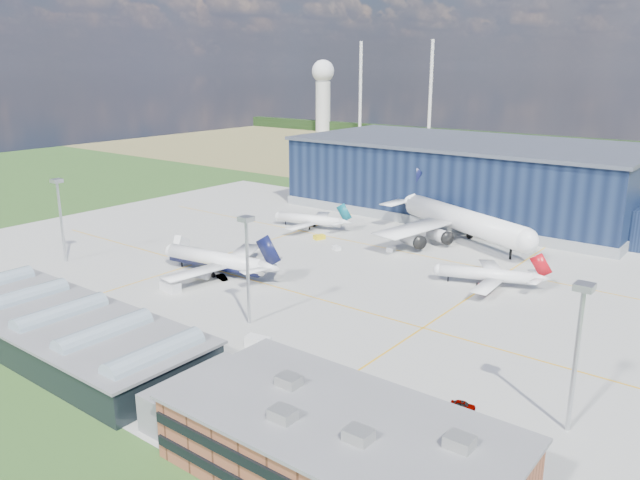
{
  "coord_description": "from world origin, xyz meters",
  "views": [
    {
      "loc": [
        95.78,
        -116.54,
        51.91
      ],
      "look_at": [
        -1.68,
        9.25,
        7.44
      ],
      "focal_mm": 35.0,
      "sensor_mm": 36.0,
      "label": 1
    }
  ],
  "objects_px": {
    "ops_building": "(339,448)",
    "airliner_regional": "(309,215)",
    "airliner_navy": "(215,251)",
    "gse_cart_a": "(391,249)",
    "hangar": "(474,181)",
    "gse_van_a": "(170,286)",
    "gse_van_c": "(258,342)",
    "light_mast_east": "(579,334)",
    "airstair": "(182,246)",
    "gse_tug_c": "(319,237)",
    "car_b": "(222,277)",
    "gse_tug_b": "(195,272)",
    "light_mast_center": "(247,253)",
    "gse_cart_b": "(336,248)",
    "airliner_red": "(486,268)",
    "car_a": "(463,405)",
    "light_mast_west": "(60,207)",
    "airliner_widebody": "(464,209)"
  },
  "relations": [
    {
      "from": "light_mast_west",
      "to": "car_a",
      "type": "xyz_separation_m",
      "value": [
        120.16,
        -3.89,
        -14.77
      ]
    },
    {
      "from": "light_mast_center",
      "to": "airliner_regional",
      "type": "xyz_separation_m",
      "value": [
        -39.75,
        69.62,
        -10.76
      ]
    },
    {
      "from": "airliner_red",
      "to": "airliner_regional",
      "type": "bearing_deg",
      "value": -33.28
    },
    {
      "from": "ops_building",
      "to": "gse_cart_a",
      "type": "relative_size",
      "value": 15.65
    },
    {
      "from": "airliner_navy",
      "to": "gse_cart_a",
      "type": "height_order",
      "value": "airliner_navy"
    },
    {
      "from": "ops_building",
      "to": "airliner_regional",
      "type": "distance_m",
      "value": 130.8
    },
    {
      "from": "airliner_regional",
      "to": "airliner_red",
      "type": "bearing_deg",
      "value": 153.48
    },
    {
      "from": "airliner_red",
      "to": "car_a",
      "type": "distance_m",
      "value": 59.71
    },
    {
      "from": "gse_cart_a",
      "to": "gse_cart_b",
      "type": "height_order",
      "value": "gse_cart_a"
    },
    {
      "from": "airliner_regional",
      "to": "gse_van_c",
      "type": "height_order",
      "value": "airliner_regional"
    },
    {
      "from": "hangar",
      "to": "gse_tug_b",
      "type": "distance_m",
      "value": 114.09
    },
    {
      "from": "gse_tug_c",
      "to": "car_b",
      "type": "height_order",
      "value": "gse_tug_c"
    },
    {
      "from": "light_mast_center",
      "to": "gse_cart_b",
      "type": "relative_size",
      "value": 8.61
    },
    {
      "from": "airliner_widebody",
      "to": "gse_tug_b",
      "type": "relative_size",
      "value": 19.62
    },
    {
      "from": "gse_van_a",
      "to": "gse_tug_c",
      "type": "height_order",
      "value": "gse_van_a"
    },
    {
      "from": "gse_van_c",
      "to": "car_b",
      "type": "distance_m",
      "value": 41.48
    },
    {
      "from": "hangar",
      "to": "airliner_widebody",
      "type": "distance_m",
      "value": 42.61
    },
    {
      "from": "car_b",
      "to": "gse_tug_c",
      "type": "bearing_deg",
      "value": 22.27
    },
    {
      "from": "ops_building",
      "to": "car_b",
      "type": "bearing_deg",
      "value": 146.73
    },
    {
      "from": "airliner_widebody",
      "to": "gse_tug_c",
      "type": "xyz_separation_m",
      "value": [
        -36.51,
        -24.33,
        -9.81
      ]
    },
    {
      "from": "light_mast_west",
      "to": "airliner_widebody",
      "type": "bearing_deg",
      "value": 47.47
    },
    {
      "from": "gse_van_a",
      "to": "gse_cart_b",
      "type": "relative_size",
      "value": 2.12
    },
    {
      "from": "hangar",
      "to": "ops_building",
      "type": "height_order",
      "value": "hangar"
    },
    {
      "from": "airliner_regional",
      "to": "light_mast_east",
      "type": "bearing_deg",
      "value": 134.15
    },
    {
      "from": "airliner_regional",
      "to": "gse_van_a",
      "type": "xyz_separation_m",
      "value": [
        11.47,
        -67.32,
        -3.43
      ]
    },
    {
      "from": "gse_tug_c",
      "to": "gse_cart_b",
      "type": "relative_size",
      "value": 1.26
    },
    {
      "from": "light_mast_west",
      "to": "airstair",
      "type": "bearing_deg",
      "value": 54.42
    },
    {
      "from": "light_mast_east",
      "to": "airliner_regional",
      "type": "distance_m",
      "value": 126.24
    },
    {
      "from": "gse_tug_b",
      "to": "airstair",
      "type": "distance_m",
      "value": 21.87
    },
    {
      "from": "light_mast_east",
      "to": "airstair",
      "type": "height_order",
      "value": "light_mast_east"
    },
    {
      "from": "airliner_widebody",
      "to": "gse_van_a",
      "type": "xyz_separation_m",
      "value": [
        -36.24,
        -82.69,
        -9.31
      ]
    },
    {
      "from": "ops_building",
      "to": "airliner_regional",
      "type": "relative_size",
      "value": 1.61
    },
    {
      "from": "hangar",
      "to": "car_a",
      "type": "xyz_separation_m",
      "value": [
        57.35,
        -128.7,
        -10.96
      ]
    },
    {
      "from": "airliner_navy",
      "to": "airliner_regional",
      "type": "xyz_separation_m",
      "value": [
        -10.61,
        51.62,
        -1.48
      ]
    },
    {
      "from": "light_mast_west",
      "to": "light_mast_east",
      "type": "distance_m",
      "value": 135.0
    },
    {
      "from": "airliner_regional",
      "to": "gse_tug_c",
      "type": "relative_size",
      "value": 8.48
    },
    {
      "from": "airliner_regional",
      "to": "car_b",
      "type": "height_order",
      "value": "airliner_regional"
    },
    {
      "from": "airliner_navy",
      "to": "ops_building",
      "type": "bearing_deg",
      "value": 139.44
    },
    {
      "from": "ops_building",
      "to": "gse_tug_c",
      "type": "distance_m",
      "value": 116.83
    },
    {
      "from": "airliner_regional",
      "to": "gse_cart_a",
      "type": "relative_size",
      "value": 9.74
    },
    {
      "from": "airstair",
      "to": "hangar",
      "type": "bearing_deg",
      "value": 48.68
    },
    {
      "from": "ops_building",
      "to": "gse_van_a",
      "type": "distance_m",
      "value": 80.17
    },
    {
      "from": "airliner_navy",
      "to": "gse_tug_c",
      "type": "height_order",
      "value": "airliner_navy"
    },
    {
      "from": "hangar",
      "to": "light_mast_east",
      "type": "xyz_separation_m",
      "value": [
        72.19,
        -124.8,
        3.82
      ]
    },
    {
      "from": "light_mast_west",
      "to": "gse_cart_a",
      "type": "bearing_deg",
      "value": 43.91
    },
    {
      "from": "ops_building",
      "to": "gse_tug_c",
      "type": "xyz_separation_m",
      "value": [
        -73.56,
        90.68,
        -4.05
      ]
    },
    {
      "from": "light_mast_center",
      "to": "car_b",
      "type": "relative_size",
      "value": 5.7
    },
    {
      "from": "light_mast_west",
      "to": "airliner_navy",
      "type": "relative_size",
      "value": 0.61
    },
    {
      "from": "light_mast_east",
      "to": "ops_building",
      "type": "bearing_deg",
      "value": -123.68
    },
    {
      "from": "hangar",
      "to": "gse_van_a",
      "type": "distance_m",
      "value": 124.73
    }
  ]
}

